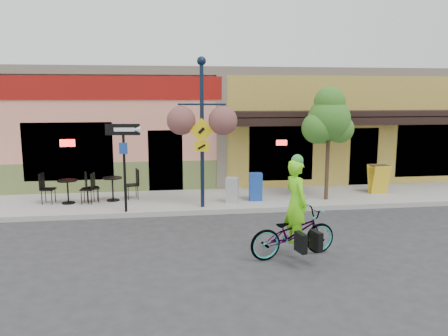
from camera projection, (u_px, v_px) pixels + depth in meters
name	position (u px, v px, depth m)	size (l,w,h in m)	color
ground	(271.00, 217.00, 12.70)	(90.00, 90.00, 0.00)	#2D2D30
sidewalk	(257.00, 199.00, 14.65)	(24.00, 3.00, 0.15)	#9E9B93
curb	(267.00, 210.00, 13.23)	(24.00, 0.12, 0.15)	#A8A59E
building	(232.00, 123.00, 19.66)	(18.20, 8.20, 4.50)	#EC9075
bicycle	(293.00, 233.00, 9.54)	(0.71, 2.03, 1.07)	maroon
cyclist_rider	(296.00, 214.00, 9.48)	(0.70, 0.46, 1.91)	#7AFF1A
lamp_post	(202.00, 133.00, 12.92)	(1.43, 0.57, 4.47)	#0F1D31
one_way_sign	(125.00, 168.00, 12.53)	(0.98, 0.21, 2.56)	black
cafe_set_left	(68.00, 188.00, 13.62)	(1.63, 0.81, 0.98)	black
cafe_set_right	(113.00, 186.00, 13.98)	(1.66, 0.83, 0.99)	black
newspaper_box_blue	(256.00, 187.00, 14.06)	(0.40, 0.36, 0.89)	#1B44A5
newspaper_box_grey	(232.00, 190.00, 13.77)	(0.37, 0.34, 0.80)	#A2A2A2
street_tree	(328.00, 143.00, 13.96)	(1.44, 1.44, 3.68)	#3D7A26
sandwich_board	(381.00, 180.00, 14.89)	(0.60, 0.44, 1.00)	yellow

